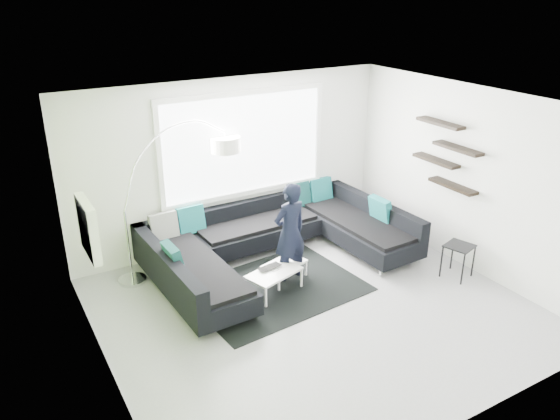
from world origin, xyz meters
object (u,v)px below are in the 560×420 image
at_px(sectional_sofa, 281,244).
at_px(arc_lamp, 124,212).
at_px(coffee_table, 279,276).
at_px(side_table, 457,261).
at_px(person, 290,232).
at_px(laptop, 272,269).

bearing_deg(sectional_sofa, arc_lamp, 160.50).
xyz_separation_m(coffee_table, side_table, (2.46, -1.11, 0.10)).
xyz_separation_m(sectional_sofa, side_table, (2.13, -1.64, -0.11)).
relative_size(sectional_sofa, coffee_table, 3.97).
bearing_deg(person, side_table, 143.47).
relative_size(coffee_table, person, 0.67).
bearing_deg(laptop, person, 13.24).
distance_m(coffee_table, laptop, 0.24).
bearing_deg(sectional_sofa, laptop, -132.33).
xyz_separation_m(sectional_sofa, coffee_table, (-0.34, -0.54, -0.21)).
bearing_deg(coffee_table, sectional_sofa, 40.93).
distance_m(arc_lamp, side_table, 4.97).
bearing_deg(side_table, person, 150.82).
bearing_deg(coffee_table, laptop, 179.61).
bearing_deg(side_table, laptop, 157.87).
relative_size(arc_lamp, side_table, 4.29).
bearing_deg(coffee_table, side_table, -41.07).
bearing_deg(arc_lamp, sectional_sofa, -26.79).
distance_m(person, laptop, 0.60).
xyz_separation_m(person, laptop, (-0.40, -0.17, -0.42)).
relative_size(sectional_sofa, side_table, 7.67).
bearing_deg(laptop, arc_lamp, 133.44).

